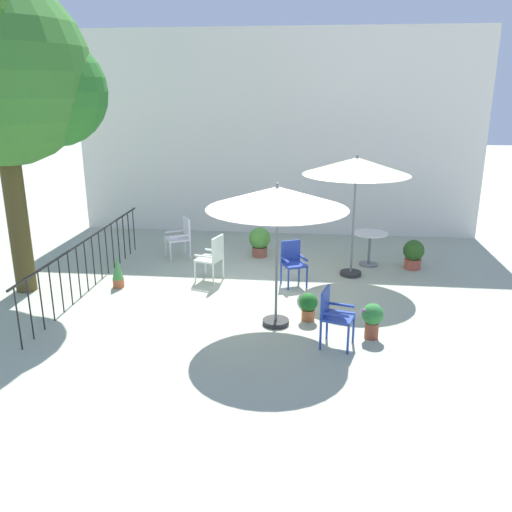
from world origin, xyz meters
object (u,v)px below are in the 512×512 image
object	(u,v)px
patio_umbrella_0	(277,199)
patio_umbrella_1	(357,167)
potted_plant_2	(118,273)
potted_plant_3	(372,318)
potted_plant_4	(260,241)
patio_chair_0	(293,260)
patio_chair_3	(181,235)
shade_tree	(2,72)
potted_plant_0	(308,305)
cafe_table_0	(370,242)
patio_chair_2	(213,255)
potted_plant_1	(413,253)
patio_chair_1	(333,313)

from	to	relation	value
patio_umbrella_0	patio_umbrella_1	size ratio (longest dim) A/B	0.94
patio_umbrella_1	potted_plant_2	size ratio (longest dim) A/B	4.15
potted_plant_3	potted_plant_4	size ratio (longest dim) A/B	0.83
patio_chair_0	patio_chair_3	xyz separation A→B (m)	(-2.63, 1.52, 0.03)
shade_tree	potted_plant_0	size ratio (longest dim) A/B	11.63
patio_umbrella_1	cafe_table_0	distance (m)	1.95
shade_tree	patio_chair_3	world-z (taller)	shade_tree
patio_umbrella_0	potted_plant_0	xyz separation A→B (m)	(0.53, 0.22, -1.84)
shade_tree	potted_plant_3	distance (m)	7.53
shade_tree	patio_chair_0	size ratio (longest dim) A/B	6.37
patio_umbrella_1	cafe_table_0	xyz separation A→B (m)	(0.44, 0.75, -1.75)
patio_umbrella_1	patio_chair_2	distance (m)	3.36
patio_umbrella_1	patio_chair_2	bearing A→B (deg)	-166.86
cafe_table_0	potted_plant_3	bearing A→B (deg)	-94.45
patio_umbrella_1	patio_chair_0	world-z (taller)	patio_umbrella_1
shade_tree	patio_chair_2	size ratio (longest dim) A/B	5.93
shade_tree	patio_umbrella_1	distance (m)	6.68
patio_chair_2	potted_plant_2	distance (m)	1.89
patio_umbrella_0	potted_plant_1	xyz separation A→B (m)	(2.75, 3.22, -1.77)
patio_chair_3	potted_plant_2	distance (m)	2.21
patio_chair_3	patio_chair_1	bearing A→B (deg)	-50.98
patio_chair_1	patio_umbrella_1	bearing A→B (deg)	81.73
potted_plant_4	patio_chair_2	bearing A→B (deg)	-113.41
patio_umbrella_1	potted_plant_1	distance (m)	2.43
potted_plant_0	potted_plant_3	world-z (taller)	potted_plant_3
patio_chair_0	potted_plant_1	size ratio (longest dim) A/B	1.38
cafe_table_0	patio_chair_0	bearing A→B (deg)	-138.80
patio_chair_2	potted_plant_3	distance (m)	3.75
potted_plant_3	patio_chair_3	bearing A→B (deg)	136.22
potted_plant_4	potted_plant_0	bearing A→B (deg)	-71.38
patio_chair_1	patio_chair_3	world-z (taller)	patio_chair_3
patio_umbrella_0	shade_tree	bearing A→B (deg)	167.26
potted_plant_1	potted_plant_2	distance (m)	6.23
potted_plant_0	patio_chair_1	bearing A→B (deg)	-67.11
patio_umbrella_0	patio_chair_1	bearing A→B (deg)	-36.34
patio_umbrella_0	potted_plant_0	world-z (taller)	patio_umbrella_0
cafe_table_0	potted_plant_1	distance (m)	0.96
potted_plant_3	potted_plant_4	world-z (taller)	potted_plant_4
shade_tree	potted_plant_2	world-z (taller)	shade_tree
patio_chair_1	potted_plant_1	world-z (taller)	patio_chair_1
patio_chair_0	patio_chair_1	distance (m)	2.70
cafe_table_0	potted_plant_0	xyz separation A→B (m)	(-1.29, -3.14, -0.24)
patio_umbrella_0	patio_chair_0	distance (m)	2.53
potted_plant_0	potted_plant_2	world-z (taller)	potted_plant_2
patio_umbrella_0	potted_plant_0	bearing A→B (deg)	22.94
patio_umbrella_1	potted_plant_4	world-z (taller)	patio_umbrella_1
cafe_table_0	patio_chair_0	size ratio (longest dim) A/B	0.87
patio_umbrella_1	shade_tree	bearing A→B (deg)	-166.39
patio_chair_1	potted_plant_0	size ratio (longest dim) A/B	1.86
cafe_table_0	potted_plant_2	world-z (taller)	cafe_table_0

